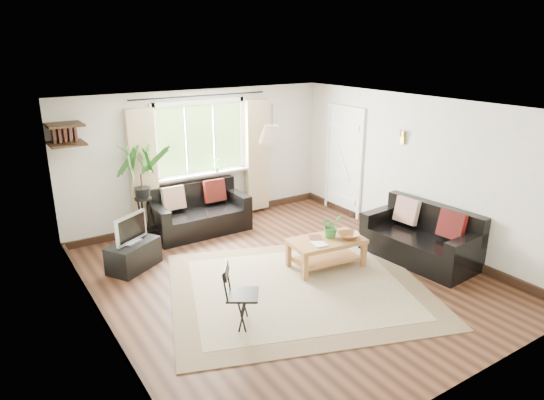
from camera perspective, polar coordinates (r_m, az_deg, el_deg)
floor at (r=6.95m, az=1.82°, el=-9.12°), size 5.50×5.50×0.00m
ceiling at (r=6.23m, az=2.04°, el=10.90°), size 5.50×5.50×0.00m
wall_back at (r=8.80m, az=-8.39°, el=4.95°), size 5.00×0.02×2.40m
wall_front at (r=4.68m, az=21.77°, el=-8.42°), size 5.00×0.02×2.40m
wall_left at (r=5.54m, az=-19.89°, el=-4.03°), size 0.02×5.50×2.40m
wall_right at (r=8.13m, az=16.57°, el=3.27°), size 0.02×5.50×2.40m
rug at (r=6.68m, az=3.13°, el=-10.27°), size 4.17×3.88×0.02m
window at (r=8.69m, az=-8.39°, el=7.15°), size 2.50×0.16×2.16m
door at (r=9.31m, az=8.45°, el=4.41°), size 0.06×0.96×2.06m
corner_shelf at (r=7.78m, az=-23.13°, el=7.13°), size 0.50×0.50×0.34m
pendant_lamp at (r=6.61m, az=0.00°, el=8.27°), size 0.36×0.36×0.54m
wall_sconce at (r=8.15m, az=15.00°, el=7.35°), size 0.12×0.12×0.28m
sofa_back at (r=8.50m, az=-8.56°, el=-1.23°), size 1.66×0.83×0.78m
sofa_right at (r=7.66m, az=17.02°, el=-4.03°), size 1.75×0.97×0.79m
coffee_table at (r=7.21m, az=6.37°, el=-6.24°), size 1.15×0.72×0.44m
table_plant at (r=7.14m, az=6.95°, el=-3.05°), size 0.36×0.33×0.35m
bowl at (r=7.19m, az=9.01°, el=-4.15°), size 0.42×0.42×0.08m
book_a at (r=6.90m, az=4.92°, el=-5.23°), size 0.22×0.27×0.02m
book_b at (r=7.10m, az=4.44°, el=-4.50°), size 0.27×0.29×0.02m
tv_stand at (r=7.42m, az=-15.97°, el=-6.28°), size 0.87×0.76×0.41m
tv at (r=7.25m, az=-16.27°, el=-3.19°), size 0.60×0.47×0.45m
palm_stand at (r=8.13m, az=-14.99°, el=0.66°), size 0.76×0.76×1.65m
folding_chair at (r=5.72m, az=-3.47°, el=-11.19°), size 0.55×0.55×0.77m
sill_plant at (r=8.83m, az=-6.55°, el=4.17°), size 0.14×0.10×0.27m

